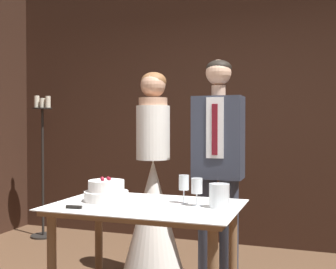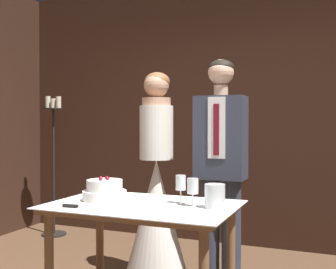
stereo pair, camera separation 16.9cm
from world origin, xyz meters
TOP-DOWN VIEW (x-y plane):
  - wall_back at (0.00, 2.32)m, footprint 5.52×0.12m
  - cake_table at (-0.16, 0.21)m, footprint 1.16×0.76m
  - tiered_cake at (-0.45, 0.23)m, footprint 0.29×0.29m
  - cake_knife at (-0.44, -0.05)m, footprint 0.39×0.05m
  - wine_glass_near at (0.05, 0.32)m, footprint 0.06×0.06m
  - wine_glass_middle at (0.15, 0.26)m, footprint 0.07×0.07m
  - hurricane_candle at (0.29, 0.26)m, footprint 0.12×0.12m
  - bride at (-0.43, 1.04)m, footprint 0.54×0.54m
  - groom at (0.12, 1.04)m, footprint 0.38×0.25m
  - candle_stand at (-2.10, 1.84)m, footprint 0.28×0.28m

SIDE VIEW (x-z plane):
  - bride at x=-0.43m, z-range -0.23..1.49m
  - cake_table at x=-0.16m, z-range 0.28..1.07m
  - cake_knife at x=-0.44m, z-range 0.78..0.81m
  - candle_stand at x=-2.10m, z-range 0.02..1.63m
  - tiered_cake at x=-0.45m, z-range 0.77..0.93m
  - hurricane_candle at x=0.29m, z-range 0.78..0.93m
  - wine_glass_middle at x=0.15m, z-range 0.82..0.99m
  - wine_glass_near at x=0.05m, z-range 0.82..1.00m
  - groom at x=0.12m, z-range 0.10..1.89m
  - wall_back at x=0.00m, z-range 0.00..2.87m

